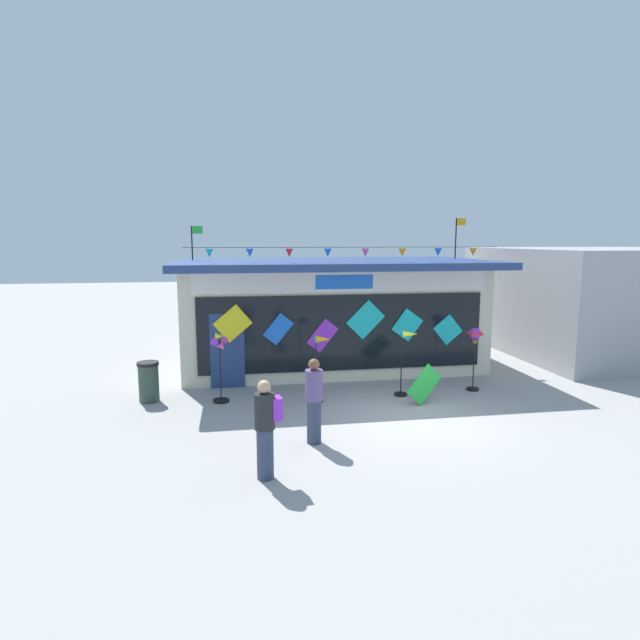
{
  "coord_description": "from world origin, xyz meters",
  "views": [
    {
      "loc": [
        -3.8,
        -10.58,
        3.92
      ],
      "look_at": [
        -1.63,
        2.51,
        1.87
      ],
      "focal_mm": 29.06,
      "sensor_mm": 36.0,
      "label": 1
    }
  ],
  "objects_px": {
    "wind_spinner_far_left": "(220,358)",
    "wind_spinner_center_left": "(406,355)",
    "kite_shop_building": "(329,312)",
    "wind_spinner_center_right": "(475,343)",
    "trash_bin": "(149,381)",
    "wind_spinner_left": "(320,363)",
    "display_kite_on_ground": "(424,384)",
    "person_near_camera": "(266,427)",
    "person_mid_plaza": "(314,401)"
  },
  "relations": [
    {
      "from": "wind_spinner_center_left",
      "to": "trash_bin",
      "type": "height_order",
      "value": "wind_spinner_center_left"
    },
    {
      "from": "kite_shop_building",
      "to": "wind_spinner_center_right",
      "type": "height_order",
      "value": "kite_shop_building"
    },
    {
      "from": "person_near_camera",
      "to": "trash_bin",
      "type": "bearing_deg",
      "value": -159.33
    },
    {
      "from": "wind_spinner_far_left",
      "to": "wind_spinner_center_left",
      "type": "distance_m",
      "value": 4.63
    },
    {
      "from": "trash_bin",
      "to": "wind_spinner_center_right",
      "type": "bearing_deg",
      "value": -2.85
    },
    {
      "from": "wind_spinner_center_left",
      "to": "wind_spinner_center_right",
      "type": "relative_size",
      "value": 1.0
    },
    {
      "from": "person_mid_plaza",
      "to": "person_near_camera",
      "type": "bearing_deg",
      "value": 150.21
    },
    {
      "from": "kite_shop_building",
      "to": "wind_spinner_center_right",
      "type": "relative_size",
      "value": 5.5
    },
    {
      "from": "person_near_camera",
      "to": "person_mid_plaza",
      "type": "distance_m",
      "value": 1.7
    },
    {
      "from": "person_near_camera",
      "to": "display_kite_on_ground",
      "type": "distance_m",
      "value": 5.23
    },
    {
      "from": "wind_spinner_far_left",
      "to": "wind_spinner_center_right",
      "type": "xyz_separation_m",
      "value": [
        6.53,
        -0.05,
        0.18
      ]
    },
    {
      "from": "wind_spinner_center_right",
      "to": "display_kite_on_ground",
      "type": "bearing_deg",
      "value": -152.24
    },
    {
      "from": "wind_spinner_far_left",
      "to": "wind_spinner_center_left",
      "type": "relative_size",
      "value": 1.04
    },
    {
      "from": "wind_spinner_center_left",
      "to": "wind_spinner_far_left",
      "type": "bearing_deg",
      "value": 177.72
    },
    {
      "from": "display_kite_on_ground",
      "to": "person_mid_plaza",
      "type": "bearing_deg",
      "value": -146.67
    },
    {
      "from": "wind_spinner_far_left",
      "to": "person_mid_plaza",
      "type": "height_order",
      "value": "wind_spinner_far_left"
    },
    {
      "from": "wind_spinner_left",
      "to": "person_near_camera",
      "type": "distance_m",
      "value": 4.25
    },
    {
      "from": "wind_spinner_center_right",
      "to": "wind_spinner_center_left",
      "type": "bearing_deg",
      "value": -175.88
    },
    {
      "from": "display_kite_on_ground",
      "to": "wind_spinner_far_left",
      "type": "bearing_deg",
      "value": 169.07
    },
    {
      "from": "person_mid_plaza",
      "to": "trash_bin",
      "type": "xyz_separation_m",
      "value": [
        -3.59,
        3.27,
        -0.36
      ]
    },
    {
      "from": "wind_spinner_center_right",
      "to": "display_kite_on_ground",
      "type": "distance_m",
      "value": 2.07
    },
    {
      "from": "wind_spinner_center_right",
      "to": "person_near_camera",
      "type": "distance_m",
      "value": 7.1
    },
    {
      "from": "wind_spinner_left",
      "to": "person_near_camera",
      "type": "height_order",
      "value": "person_near_camera"
    },
    {
      "from": "wind_spinner_center_left",
      "to": "person_mid_plaza",
      "type": "relative_size",
      "value": 0.99
    },
    {
      "from": "wind_spinner_center_left",
      "to": "person_near_camera",
      "type": "relative_size",
      "value": 0.99
    },
    {
      "from": "wind_spinner_center_left",
      "to": "person_near_camera",
      "type": "distance_m",
      "value": 5.57
    },
    {
      "from": "wind_spinner_far_left",
      "to": "trash_bin",
      "type": "height_order",
      "value": "wind_spinner_far_left"
    },
    {
      "from": "wind_spinner_center_right",
      "to": "person_mid_plaza",
      "type": "distance_m",
      "value": 5.5
    },
    {
      "from": "wind_spinner_center_left",
      "to": "trash_bin",
      "type": "relative_size",
      "value": 1.69
    },
    {
      "from": "wind_spinner_left",
      "to": "wind_spinner_center_right",
      "type": "xyz_separation_m",
      "value": [
        4.14,
        0.26,
        0.3
      ]
    },
    {
      "from": "wind_spinner_far_left",
      "to": "wind_spinner_center_right",
      "type": "relative_size",
      "value": 1.04
    },
    {
      "from": "wind_spinner_far_left",
      "to": "wind_spinner_left",
      "type": "distance_m",
      "value": 2.42
    },
    {
      "from": "wind_spinner_left",
      "to": "kite_shop_building",
      "type": "bearing_deg",
      "value": 76.03
    },
    {
      "from": "wind_spinner_left",
      "to": "wind_spinner_center_right",
      "type": "height_order",
      "value": "wind_spinner_center_right"
    },
    {
      "from": "kite_shop_building",
      "to": "wind_spinner_center_left",
      "type": "bearing_deg",
      "value": -70.16
    },
    {
      "from": "trash_bin",
      "to": "wind_spinner_left",
      "type": "bearing_deg",
      "value": -9.29
    },
    {
      "from": "person_near_camera",
      "to": "person_mid_plaza",
      "type": "bearing_deg",
      "value": 135.15
    },
    {
      "from": "person_mid_plaza",
      "to": "trash_bin",
      "type": "relative_size",
      "value": 1.7
    },
    {
      "from": "person_near_camera",
      "to": "wind_spinner_center_right",
      "type": "bearing_deg",
      "value": 118.16
    },
    {
      "from": "wind_spinner_far_left",
      "to": "wind_spinner_center_left",
      "type": "xyz_separation_m",
      "value": [
        4.62,
        -0.18,
        -0.04
      ]
    },
    {
      "from": "wind_spinner_center_left",
      "to": "kite_shop_building",
      "type": "bearing_deg",
      "value": 109.84
    },
    {
      "from": "kite_shop_building",
      "to": "wind_spinner_center_left",
      "type": "xyz_separation_m",
      "value": [
        1.3,
        -3.61,
        -0.64
      ]
    },
    {
      "from": "trash_bin",
      "to": "wind_spinner_center_left",
      "type": "bearing_deg",
      "value": -4.93
    },
    {
      "from": "wind_spinner_center_right",
      "to": "wind_spinner_far_left",
      "type": "bearing_deg",
      "value": 179.59
    },
    {
      "from": "kite_shop_building",
      "to": "person_mid_plaza",
      "type": "bearing_deg",
      "value": -103.09
    },
    {
      "from": "person_near_camera",
      "to": "trash_bin",
      "type": "distance_m",
      "value": 5.32
    },
    {
      "from": "wind_spinner_far_left",
      "to": "trash_bin",
      "type": "bearing_deg",
      "value": 168.13
    },
    {
      "from": "person_mid_plaza",
      "to": "kite_shop_building",
      "type": "bearing_deg",
      "value": -6.46
    },
    {
      "from": "display_kite_on_ground",
      "to": "wind_spinner_center_left",
      "type": "bearing_deg",
      "value": 106.25
    },
    {
      "from": "wind_spinner_center_right",
      "to": "wind_spinner_left",
      "type": "bearing_deg",
      "value": -176.35
    }
  ]
}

